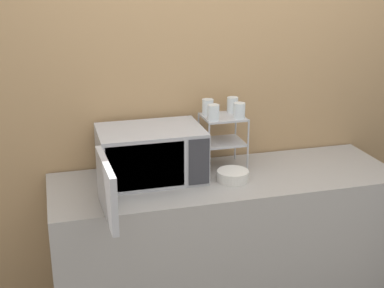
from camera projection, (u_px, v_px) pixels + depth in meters
wall_back at (208, 91)px, 3.15m from camera, size 8.00×0.06×2.60m
counter at (225, 248)px, 3.11m from camera, size 1.93×0.63×0.89m
microwave at (149, 155)px, 2.88m from camera, size 0.59×0.82×0.29m
dish_rack at (223, 131)px, 3.04m from camera, size 0.24×0.22×0.31m
glass_front_left at (213, 112)px, 2.92m from camera, size 0.06×0.06×0.09m
glass_back_right at (233, 105)px, 3.08m from camera, size 0.06×0.06×0.09m
glass_front_right at (239, 111)px, 2.96m from camera, size 0.06×0.06×0.09m
glass_back_left at (208, 107)px, 3.03m from camera, size 0.06×0.06×0.09m
bowl at (233, 176)px, 2.91m from camera, size 0.17×0.17×0.06m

